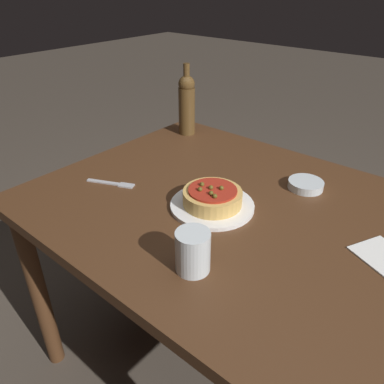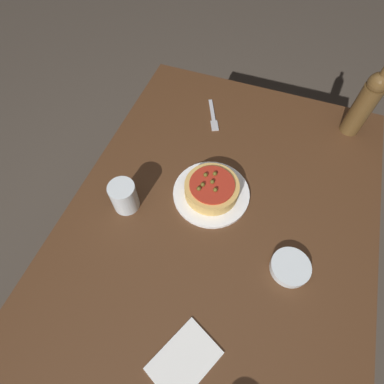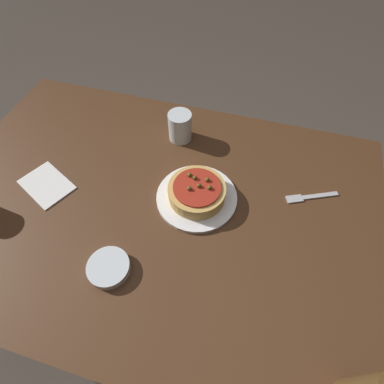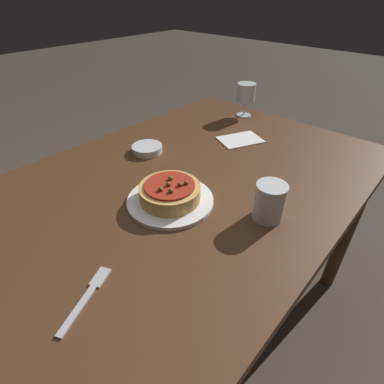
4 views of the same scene
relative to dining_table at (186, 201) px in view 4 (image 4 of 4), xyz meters
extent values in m
plane|color=#4C4238|center=(0.00, 0.00, -0.68)|extent=(14.00, 14.00, 0.00)
cube|color=#4C2D19|center=(0.00, 0.00, 0.07)|extent=(1.37, 0.94, 0.03)
cylinder|color=#4C2D19|center=(0.63, 0.41, -0.31)|extent=(0.06, 0.06, 0.74)
cylinder|color=#4C2D19|center=(0.63, -0.41, -0.31)|extent=(0.06, 0.06, 0.74)
cylinder|color=white|center=(-0.12, -0.05, 0.10)|extent=(0.25, 0.25, 0.01)
cylinder|color=tan|center=(-0.12, -0.05, 0.12)|extent=(0.17, 0.17, 0.04)
cylinder|color=#A82819|center=(-0.12, -0.05, 0.15)|extent=(0.14, 0.14, 0.01)
sphere|color=brown|center=(-0.14, -0.08, 0.16)|extent=(0.01, 0.01, 0.01)
sphere|color=brown|center=(-0.11, -0.08, 0.16)|extent=(0.01, 0.01, 0.01)
sphere|color=brown|center=(-0.10, -0.04, 0.16)|extent=(0.01, 0.01, 0.01)
sphere|color=brown|center=(-0.16, -0.06, 0.16)|extent=(0.01, 0.01, 0.01)
sphere|color=brown|center=(-0.13, -0.05, 0.16)|extent=(0.01, 0.01, 0.01)
sphere|color=brown|center=(-0.09, -0.09, 0.16)|extent=(0.01, 0.01, 0.01)
cylinder|color=silver|center=(0.58, 0.17, 0.09)|extent=(0.07, 0.07, 0.00)
cylinder|color=silver|center=(0.58, 0.17, 0.13)|extent=(0.01, 0.01, 0.07)
cylinder|color=silver|center=(0.58, 0.17, 0.20)|extent=(0.08, 0.08, 0.08)
cylinder|color=silver|center=(0.01, -0.29, 0.14)|extent=(0.08, 0.08, 0.10)
cylinder|color=silver|center=(0.04, 0.23, 0.10)|extent=(0.11, 0.11, 0.03)
cube|color=#B7B7BC|center=(-0.49, -0.17, 0.09)|extent=(0.11, 0.06, 0.00)
cube|color=#B7B7BC|center=(-0.41, -0.13, 0.09)|extent=(0.06, 0.04, 0.00)
cube|color=white|center=(0.35, 0.03, 0.09)|extent=(0.20, 0.18, 0.00)
camera|label=1|loc=(0.43, -0.80, 0.69)|focal=35.00mm
camera|label=2|loc=(0.37, 0.06, 0.93)|focal=28.00mm
camera|label=3|loc=(-0.25, 0.45, 0.86)|focal=28.00mm
camera|label=4|loc=(-0.59, -0.56, 0.62)|focal=28.00mm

